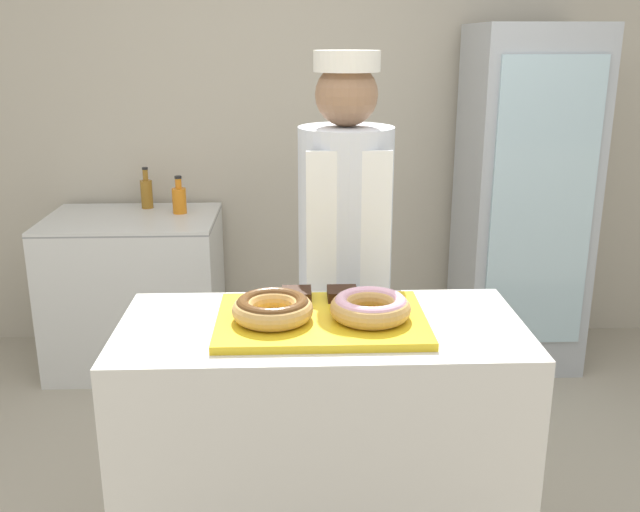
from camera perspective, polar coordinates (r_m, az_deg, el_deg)
wall_back at (r=4.10m, az=-1.14°, el=11.63°), size 8.00×0.06×2.70m
display_counter at (r=2.33m, az=0.10°, el=-16.00°), size 1.20×0.57×0.92m
serving_tray at (r=2.11m, az=0.11°, el=-5.16°), size 0.62×0.42×0.02m
donut_chocolate_glaze at (r=2.07m, az=-3.81°, el=-4.15°), size 0.24×0.24×0.07m
donut_light_glaze at (r=2.09m, az=4.06°, el=-4.04°), size 0.24×0.24×0.07m
brownie_back_left at (r=2.24m, az=-1.89°, el=-3.08°), size 0.09×0.09×0.03m
brownie_back_right at (r=2.25m, az=1.79°, el=-3.03°), size 0.09×0.09×0.03m
baker_person at (r=2.67m, az=2.00°, el=-1.07°), size 0.35×0.35×1.69m
beverage_fridge at (r=3.97m, az=15.88°, el=4.32°), size 0.62×0.62×1.81m
chest_freezer at (r=4.01m, az=-14.48°, el=-2.67°), size 0.90×0.66×0.83m
bottle_amber at (r=4.06m, az=-13.70°, el=4.97°), size 0.06×0.06×0.23m
bottle_orange at (r=3.90m, az=-11.20°, el=4.49°), size 0.07×0.07×0.20m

